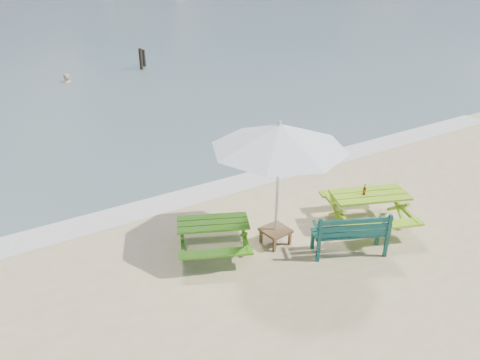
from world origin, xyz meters
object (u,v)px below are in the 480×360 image
patio_umbrella (279,136)px  side_table (275,236)px  picnic_table_left (213,237)px  beer_bottle (364,191)px  picnic_table_right (368,210)px  park_bench (349,241)px  swimmer (68,91)px

patio_umbrella → side_table: bearing=0.0°
picnic_table_left → beer_bottle: 3.44m
side_table → patio_umbrella: bearing=0.0°
picnic_table_right → park_bench: bearing=-152.4°
picnic_table_left → park_bench: park_bench is taller
picnic_table_right → swimmer: (-2.64, 16.91, -0.81)m
picnic_table_right → park_bench: park_bench is taller
picnic_table_left → beer_bottle: size_ratio=8.07×
beer_bottle → swimmer: (-2.49, 16.87, -1.31)m
picnic_table_right → beer_bottle: bearing=162.6°
patio_umbrella → picnic_table_right: bearing=-12.2°
side_table → patio_umbrella: patio_umbrella is taller
picnic_table_left → beer_bottle: (3.28, -0.88, 0.55)m
park_bench → picnic_table_left: bearing=146.9°
picnic_table_left → park_bench: (2.31, -1.51, -0.04)m
picnic_table_right → swimmer: 17.13m
picnic_table_right → patio_umbrella: patio_umbrella is taller
park_bench → patio_umbrella: bearing=135.6°
picnic_table_left → patio_umbrella: patio_umbrella is taller
beer_bottle → swimmer: beer_bottle is taller
park_bench → side_table: 1.51m
park_bench → patio_umbrella: (-1.08, 1.05, 2.13)m
patio_umbrella → swimmer: bearing=91.6°
picnic_table_right → swimmer: size_ratio=1.38×
picnic_table_left → patio_umbrella: bearing=-20.1°
swimmer → picnic_table_left: bearing=-92.8°
picnic_table_left → picnic_table_right: size_ratio=0.88×
side_table → swimmer: bearing=91.6°
picnic_table_right → swimmer: picnic_table_right is taller
patio_umbrella → beer_bottle: 2.59m
park_bench → side_table: (-1.08, 1.05, -0.10)m
side_table → patio_umbrella: (0.00, 0.00, 2.23)m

